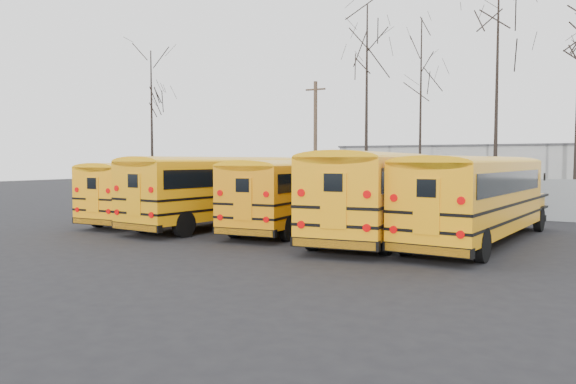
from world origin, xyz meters
The scene contains 13 objects.
ground centered at (0.00, 0.00, 0.00)m, with size 120.00×120.00×0.00m, color black.
fence centered at (0.00, 12.00, 1.00)m, with size 40.00×0.04×2.00m, color gray.
distant_building centered at (2.00, 32.00, 2.00)m, with size 22.00×8.00×4.00m, color #B4B3AF.
bus_a centered at (-7.01, 3.05, 1.66)m, with size 2.56×10.19×2.83m.
bus_b centered at (-3.42, 2.70, 1.81)m, with size 3.66×11.26×3.10m.
bus_c centered at (-0.09, 3.34, 1.73)m, with size 3.21×10.68×2.95m.
bus_d centered at (3.75, 2.55, 1.91)m, with size 3.77×11.83×3.26m.
bus_e centered at (7.29, 2.68, 1.81)m, with size 3.54×11.22×3.09m.
utility_pole_left centered at (-6.49, 18.06, 4.30)m, with size 1.49×0.26×8.37m.
tree_0 centered at (-18.80, 15.02, 5.56)m, with size 0.26×0.26×11.12m, color black.
tree_1 centered at (-2.13, 16.58, 6.35)m, with size 0.26×0.26×12.71m, color black.
tree_2 centered at (1.65, 15.54, 5.60)m, with size 0.26×0.26×11.20m, color black.
tree_3 centered at (5.78, 16.23, 6.50)m, with size 0.26×0.26×13.00m, color black.
Camera 1 is at (10.90, -17.34, 2.92)m, focal length 35.00 mm.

